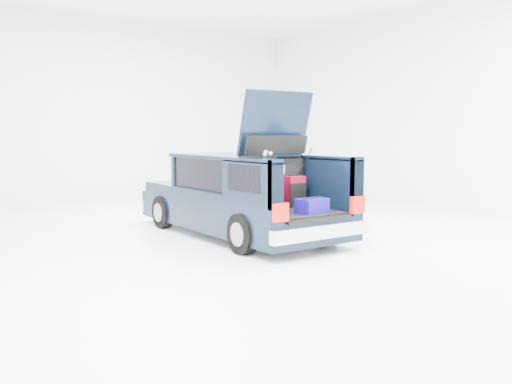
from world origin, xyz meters
TOP-DOWN VIEW (x-y plane):
  - ground at (0.00, 0.00)m, footprint 14.00×14.00m
  - car at (-0.00, 0.11)m, footprint 1.87×4.65m
  - red_suitcase at (0.36, -1.10)m, footprint 0.33×0.21m
  - black_golf_bag at (-0.37, -1.35)m, footprint 0.28×0.30m
  - blue_golf_bag at (-0.13, -1.26)m, footprint 0.31×0.31m
  - blue_duffel at (0.13, -1.81)m, footprint 0.50×0.35m

SIDE VIEW (x-z plane):
  - ground at x=0.00m, z-range 0.00..0.00m
  - car at x=0.00m, z-range -0.56..1.91m
  - blue_duffel at x=0.13m, z-range 0.59..0.83m
  - red_suitcase at x=0.36m, z-range 0.58..1.12m
  - blue_golf_bag at x=-0.13m, z-range 0.56..1.37m
  - black_golf_bag at x=-0.37m, z-range 0.56..1.49m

